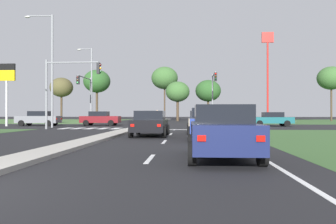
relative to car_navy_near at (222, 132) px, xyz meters
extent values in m
plane|color=black|center=(-5.61, 24.93, -0.81)|extent=(200.00, 200.00, 0.00)
cube|color=#476B38|center=(-31.11, 49.43, -0.80)|extent=(35.00, 35.00, 0.01)
cube|color=#385B2D|center=(19.89, 49.43, -0.80)|extent=(35.00, 35.00, 0.01)
cube|color=#ADA89E|center=(-5.61, 5.93, -0.74)|extent=(1.20, 22.00, 0.14)
cube|color=gray|center=(-5.61, 49.93, -0.74)|extent=(1.20, 36.00, 0.14)
cube|color=silver|center=(-2.11, -0.15, -0.80)|extent=(0.14, 2.00, 0.01)
cube|color=silver|center=(-2.11, 5.85, -0.80)|extent=(0.14, 2.00, 0.01)
cube|color=silver|center=(-2.11, 11.85, -0.80)|extent=(0.14, 2.00, 0.01)
cube|color=silver|center=(-2.11, 17.85, -0.80)|extent=(0.14, 2.00, 0.01)
cube|color=silver|center=(1.24, 6.93, -0.80)|extent=(0.14, 24.00, 0.01)
cube|color=silver|center=(-1.81, 17.93, -0.80)|extent=(6.40, 0.50, 0.01)
cube|color=silver|center=(-12.01, 19.73, -0.80)|extent=(0.70, 2.80, 0.01)
cube|color=silver|center=(-10.86, 19.73, -0.80)|extent=(0.70, 2.80, 0.01)
cube|color=silver|center=(-9.71, 19.73, -0.80)|extent=(0.70, 2.80, 0.01)
cube|color=silver|center=(-8.56, 19.73, -0.80)|extent=(0.70, 2.80, 0.01)
cube|color=silver|center=(-7.41, 19.73, -0.80)|extent=(0.70, 2.80, 0.01)
cube|color=silver|center=(-6.26, 19.73, -0.80)|extent=(0.70, 2.80, 0.01)
cube|color=#161E47|center=(0.00, 0.03, -0.12)|extent=(1.77, 4.43, 0.74)
cube|color=black|center=(0.00, -0.12, 0.52)|extent=(1.56, 2.04, 0.52)
cube|color=red|center=(-0.67, -2.20, -0.04)|extent=(0.20, 0.04, 0.14)
cube|color=red|center=(0.67, -2.20, -0.04)|extent=(0.20, 0.04, 0.14)
cylinder|color=black|center=(-0.89, 1.45, -0.49)|extent=(0.22, 0.64, 0.64)
cylinder|color=black|center=(0.89, 1.45, -0.49)|extent=(0.22, 0.64, 0.64)
cylinder|color=black|center=(-0.89, -1.39, -0.49)|extent=(0.22, 0.64, 0.64)
cylinder|color=black|center=(0.89, -1.39, -0.49)|extent=(0.22, 0.64, 0.64)
cube|color=#19565B|center=(7.69, 25.85, -0.17)|extent=(4.32, 1.82, 0.64)
cube|color=black|center=(7.84, 25.85, 0.41)|extent=(1.99, 1.60, 0.52)
cube|color=red|center=(9.87, 25.16, -0.10)|extent=(0.04, 0.20, 0.14)
cube|color=red|center=(9.87, 26.54, -0.10)|extent=(0.04, 0.20, 0.14)
cylinder|color=black|center=(6.31, 24.94, -0.49)|extent=(0.64, 0.22, 0.64)
cylinder|color=black|center=(6.31, 26.76, -0.49)|extent=(0.64, 0.22, 0.64)
cylinder|color=black|center=(9.08, 24.94, -0.49)|extent=(0.64, 0.22, 0.64)
cylinder|color=black|center=(9.08, 26.76, -0.49)|extent=(0.64, 0.22, 0.64)
cube|color=navy|center=(-0.04, 7.26, -0.10)|extent=(1.73, 4.27, 0.78)
cube|color=black|center=(-0.04, 7.11, 0.55)|extent=(1.52, 1.96, 0.52)
cube|color=red|center=(-0.70, 5.10, -0.02)|extent=(0.20, 0.04, 0.14)
cube|color=red|center=(0.61, 5.10, -0.02)|extent=(0.20, 0.04, 0.14)
cylinder|color=black|center=(-0.91, 8.62, -0.49)|extent=(0.22, 0.64, 0.64)
cylinder|color=black|center=(0.82, 8.62, -0.49)|extent=(0.22, 0.64, 0.64)
cylinder|color=black|center=(-0.91, 5.89, -0.49)|extent=(0.22, 0.64, 0.64)
cylinder|color=black|center=(0.82, 5.89, -0.49)|extent=(0.22, 0.64, 0.64)
cube|color=#BCAD8E|center=(-0.10, 12.90, -0.15)|extent=(1.72, 4.46, 0.68)
cube|color=black|center=(-0.10, 12.75, 0.45)|extent=(1.51, 2.05, 0.52)
cube|color=red|center=(-0.75, 10.65, -0.08)|extent=(0.20, 0.04, 0.14)
cube|color=red|center=(0.55, 10.65, -0.08)|extent=(0.20, 0.04, 0.14)
cylinder|color=black|center=(-0.96, 14.33, -0.49)|extent=(0.22, 0.64, 0.64)
cylinder|color=black|center=(0.76, 14.33, -0.49)|extent=(0.22, 0.64, 0.64)
cylinder|color=black|center=(-0.96, 11.48, -0.49)|extent=(0.22, 0.64, 0.64)
cylinder|color=black|center=(0.76, 11.48, -0.49)|extent=(0.22, 0.64, 0.64)
cube|color=black|center=(-3.23, 9.83, -0.16)|extent=(1.85, 4.40, 0.66)
cube|color=black|center=(-3.23, 9.68, 0.43)|extent=(1.63, 2.03, 0.52)
cube|color=red|center=(-3.93, 7.60, -0.09)|extent=(0.20, 0.04, 0.14)
cube|color=red|center=(-2.52, 7.60, -0.09)|extent=(0.20, 0.04, 0.14)
cylinder|color=black|center=(-4.15, 11.24, -0.49)|extent=(0.22, 0.64, 0.64)
cylinder|color=black|center=(-2.30, 11.24, -0.49)|extent=(0.22, 0.64, 0.64)
cylinder|color=black|center=(-4.15, 8.42, -0.49)|extent=(0.22, 0.64, 0.64)
cylinder|color=black|center=(-2.30, 8.42, -0.49)|extent=(0.22, 0.64, 0.64)
cube|color=slate|center=(-17.14, 25.41, -0.11)|extent=(4.54, 1.75, 0.75)
cube|color=black|center=(-16.99, 25.41, 0.53)|extent=(2.09, 1.54, 0.52)
cube|color=red|center=(-14.85, 24.75, -0.04)|extent=(0.04, 0.20, 0.14)
cube|color=red|center=(-14.85, 26.08, -0.04)|extent=(0.04, 0.20, 0.14)
cylinder|color=black|center=(-18.60, 24.54, -0.49)|extent=(0.64, 0.22, 0.64)
cylinder|color=black|center=(-18.60, 26.29, -0.49)|extent=(0.64, 0.22, 0.64)
cylinder|color=black|center=(-15.69, 24.54, -0.49)|extent=(0.64, 0.22, 0.64)
cylinder|color=black|center=(-15.69, 26.29, -0.49)|extent=(0.64, 0.22, 0.64)
cube|color=maroon|center=(-10.70, 26.81, -0.12)|extent=(4.28, 1.83, 0.73)
cube|color=black|center=(-10.85, 26.81, 0.50)|extent=(1.97, 1.61, 0.52)
cube|color=red|center=(-12.86, 27.51, -0.05)|extent=(0.04, 0.20, 0.14)
cube|color=red|center=(-12.86, 26.11, -0.05)|extent=(0.04, 0.20, 0.14)
cylinder|color=black|center=(-9.33, 27.73, -0.49)|extent=(0.64, 0.22, 0.64)
cylinder|color=black|center=(-9.33, 25.89, -0.49)|extent=(0.64, 0.22, 0.64)
cylinder|color=black|center=(-12.07, 27.73, -0.49)|extent=(0.64, 0.22, 0.64)
cylinder|color=black|center=(-12.07, 25.89, -0.49)|extent=(0.64, 0.22, 0.64)
cube|color=#A31919|center=(-7.97, 40.77, -0.12)|extent=(1.77, 4.45, 0.74)
cube|color=black|center=(-7.97, 40.92, 0.52)|extent=(1.56, 2.05, 0.52)
cube|color=red|center=(-7.29, 43.02, -0.04)|extent=(0.20, 0.04, 0.14)
cube|color=red|center=(-8.64, 43.02, -0.04)|extent=(0.20, 0.04, 0.14)
cylinder|color=black|center=(-7.08, 39.35, -0.49)|extent=(0.22, 0.64, 0.64)
cylinder|color=black|center=(-8.85, 39.35, -0.49)|extent=(0.22, 0.64, 0.64)
cylinder|color=black|center=(-7.08, 42.20, -0.49)|extent=(0.22, 0.64, 0.64)
cylinder|color=black|center=(-8.85, 42.20, -0.49)|extent=(0.22, 0.64, 0.64)
cylinder|color=gray|center=(-13.21, 31.53, 2.11)|extent=(0.18, 0.18, 5.83)
cylinder|color=gray|center=(-13.21, 29.10, 4.78)|extent=(0.12, 4.87, 0.12)
cube|color=black|center=(-13.21, 26.66, 4.25)|extent=(0.32, 0.26, 0.95)
sphere|color=#360503|center=(-13.21, 26.50, 4.55)|extent=(0.20, 0.20, 0.20)
sphere|color=#3A2405|center=(-13.21, 26.50, 4.25)|extent=(0.20, 0.20, 0.20)
sphere|color=green|center=(-13.21, 26.50, 3.95)|extent=(0.20, 0.20, 0.20)
cylinder|color=gray|center=(-13.21, 18.33, 2.18)|extent=(0.18, 0.18, 5.98)
cylinder|color=gray|center=(-10.93, 18.33, 4.93)|extent=(4.56, 0.12, 0.12)
cube|color=black|center=(-8.65, 18.33, 4.40)|extent=(0.26, 0.32, 0.95)
sphere|color=#360503|center=(-8.49, 18.33, 4.70)|extent=(0.20, 0.20, 0.20)
sphere|color=orange|center=(-8.49, 18.33, 4.40)|extent=(0.20, 0.20, 0.20)
sphere|color=black|center=(-8.49, 18.33, 4.10)|extent=(0.20, 0.20, 0.20)
cylinder|color=gray|center=(1.99, 31.53, 2.26)|extent=(0.18, 0.18, 6.14)
cylinder|color=gray|center=(1.99, 29.25, 5.08)|extent=(0.12, 4.58, 0.12)
cube|color=black|center=(1.99, 26.96, 4.55)|extent=(0.32, 0.26, 0.95)
sphere|color=red|center=(1.99, 26.80, 4.85)|extent=(0.20, 0.20, 0.20)
sphere|color=#3A2405|center=(1.99, 26.80, 4.55)|extent=(0.20, 0.20, 0.20)
sphere|color=black|center=(1.99, 26.80, 4.25)|extent=(0.20, 0.20, 0.20)
cylinder|color=gray|center=(-13.89, 21.21, 4.55)|extent=(0.20, 0.20, 10.72)
cylinder|color=gray|center=(-15.06, 21.13, 9.81)|extent=(2.35, 0.26, 0.10)
ellipsoid|color=#B2B2A8|center=(-16.23, 21.05, 9.71)|extent=(0.56, 0.28, 0.20)
cylinder|color=gray|center=(-13.89, 34.29, 4.23)|extent=(0.20, 0.20, 10.08)
cylinder|color=gray|center=(-14.72, 34.22, 9.17)|extent=(1.67, 0.23, 0.10)
ellipsoid|color=#B2B2A8|center=(-15.55, 34.16, 9.07)|extent=(0.56, 0.28, 0.20)
cylinder|color=maroon|center=(-5.42, 37.77, -0.30)|extent=(0.16, 0.16, 0.73)
cylinder|color=#9E8966|center=(-5.42, 37.77, 0.44)|extent=(0.34, 0.34, 0.76)
sphere|color=tan|center=(-5.42, 37.77, 0.93)|extent=(0.22, 0.22, 0.22)
cylinder|color=red|center=(11.29, 42.91, 5.36)|extent=(0.28, 0.28, 12.33)
cube|color=red|center=(11.29, 42.91, 12.32)|extent=(1.80, 0.30, 1.60)
torus|color=yellow|center=(10.89, 43.08, 12.32)|extent=(0.96, 0.16, 0.96)
torus|color=yellow|center=(11.68, 43.08, 12.32)|extent=(0.96, 0.16, 0.96)
cylinder|color=silver|center=(-20.11, 24.38, 1.59)|extent=(0.24, 0.24, 4.80)
cube|color=gold|center=(-20.11, 24.38, 4.54)|extent=(1.80, 0.24, 1.10)
cube|color=black|center=(-20.11, 24.38, 5.44)|extent=(1.80, 0.24, 0.70)
cylinder|color=#423323|center=(-25.28, 53.18, 1.77)|extent=(0.39, 0.39, 5.16)
ellipsoid|color=#4C4728|center=(-25.28, 53.18, 5.55)|extent=(4.36, 4.36, 3.71)
cylinder|color=#423323|center=(-18.39, 53.24, 2.24)|extent=(0.43, 0.43, 6.09)
ellipsoid|color=#285123|center=(-18.39, 53.24, 6.69)|extent=(5.10, 5.10, 4.34)
cylinder|color=#423323|center=(-5.58, 55.26, 2.61)|extent=(0.29, 0.29, 6.84)
ellipsoid|color=#38602D|center=(-5.58, 55.26, 7.44)|extent=(5.13, 5.13, 4.36)
cylinder|color=#423323|center=(-2.89, 50.12, 1.23)|extent=(0.45, 0.45, 4.07)
ellipsoid|color=#38602D|center=(-2.89, 50.12, 4.43)|extent=(4.27, 4.27, 3.63)
cylinder|color=#423323|center=(2.70, 52.89, 1.33)|extent=(0.40, 0.40, 4.27)
ellipsoid|color=#285123|center=(2.70, 52.89, 4.76)|extent=(4.71, 4.71, 4.01)
cylinder|color=#423323|center=(23.98, 50.43, 2.30)|extent=(0.31, 0.31, 6.22)
ellipsoid|color=#38602D|center=(23.98, 50.43, 6.73)|extent=(4.77, 4.77, 4.06)
camera|label=1|loc=(-0.98, -10.04, 0.53)|focal=36.07mm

